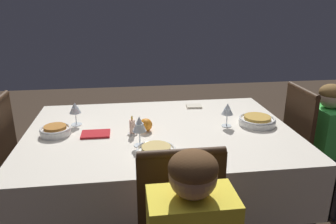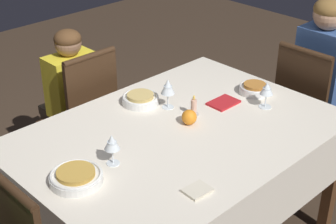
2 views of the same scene
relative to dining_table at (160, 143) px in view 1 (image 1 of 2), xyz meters
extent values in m
cube|color=silver|center=(0.00, 0.00, 0.07)|extent=(1.59, 1.13, 0.04)
cube|color=silver|center=(0.00, 0.56, -0.09)|extent=(1.59, 0.01, 0.29)
cube|color=silver|center=(0.00, -0.56, -0.09)|extent=(1.59, 0.01, 0.29)
cube|color=silver|center=(0.79, 0.00, -0.09)|extent=(0.01, 1.13, 0.29)
cube|color=silver|center=(-0.79, 0.00, -0.09)|extent=(0.01, 1.13, 0.29)
cube|color=#4C2D19|center=(0.73, -0.49, -0.32)|extent=(0.06, 0.06, 0.74)
cube|color=#4C2D19|center=(-0.73, -0.49, -0.32)|extent=(0.06, 0.06, 0.74)
cube|color=#382314|center=(0.94, -0.10, 0.03)|extent=(0.03, 0.36, 0.50)
cylinder|color=#382314|center=(0.95, -0.27, -0.47)|extent=(0.03, 0.03, 0.42)
cube|color=#382314|center=(-0.01, 0.71, 0.03)|extent=(0.36, 0.03, 0.50)
cylinder|color=#382314|center=(-0.01, 0.71, 0.28)|extent=(0.35, 0.04, 0.04)
cube|color=#382314|center=(-1.12, -0.08, -0.24)|extent=(0.39, 0.39, 0.04)
cube|color=#382314|center=(-0.94, -0.08, 0.03)|extent=(0.03, 0.36, 0.50)
cylinder|color=#382314|center=(-0.94, -0.08, 0.28)|extent=(0.04, 0.35, 0.04)
cylinder|color=#382314|center=(-1.29, -0.25, -0.47)|extent=(0.03, 0.03, 0.42)
cylinder|color=#382314|center=(-0.95, 0.09, -0.47)|extent=(0.03, 0.03, 0.42)
cylinder|color=#382314|center=(-0.95, -0.25, -0.47)|extent=(0.03, 0.03, 0.42)
sphere|color=#9E7051|center=(-0.01, 0.92, 0.30)|extent=(0.16, 0.16, 0.16)
ellipsoid|color=brown|center=(-0.01, 0.92, 0.33)|extent=(0.16, 0.16, 0.11)
cube|color=#282833|center=(-1.23, -0.08, -0.19)|extent=(0.31, 0.24, 0.06)
cube|color=green|center=(-1.15, -0.08, -0.01)|extent=(0.18, 0.30, 0.31)
sphere|color=beige|center=(-1.15, -0.08, 0.23)|extent=(0.16, 0.16, 0.16)
ellipsoid|color=brown|center=(-1.15, -0.08, 0.25)|extent=(0.16, 0.16, 0.11)
cylinder|color=white|center=(0.61, 0.00, 0.11)|extent=(0.18, 0.18, 0.04)
torus|color=white|center=(0.61, 0.00, 0.13)|extent=(0.17, 0.17, 0.01)
cylinder|color=#B2702D|center=(0.61, 0.00, 0.13)|extent=(0.13, 0.13, 0.02)
cylinder|color=white|center=(0.51, -0.15, 0.09)|extent=(0.07, 0.07, 0.00)
cylinder|color=white|center=(0.51, -0.15, 0.13)|extent=(0.01, 0.01, 0.08)
cone|color=white|center=(0.51, -0.15, 0.20)|extent=(0.07, 0.07, 0.07)
cylinder|color=white|center=(0.51, -0.15, 0.19)|extent=(0.04, 0.04, 0.03)
cylinder|color=white|center=(0.06, 0.35, 0.11)|extent=(0.20, 0.20, 0.04)
torus|color=white|center=(0.06, 0.35, 0.13)|extent=(0.20, 0.20, 0.01)
cylinder|color=tan|center=(0.06, 0.35, 0.13)|extent=(0.15, 0.15, 0.02)
cylinder|color=white|center=(0.13, 0.21, 0.09)|extent=(0.06, 0.06, 0.00)
cylinder|color=white|center=(0.13, 0.21, 0.13)|extent=(0.01, 0.01, 0.08)
cone|color=white|center=(0.13, 0.21, 0.21)|extent=(0.07, 0.07, 0.08)
cylinder|color=white|center=(0.13, 0.21, 0.20)|extent=(0.04, 0.04, 0.04)
cylinder|color=white|center=(-0.61, 0.00, 0.11)|extent=(0.23, 0.23, 0.04)
torus|color=white|center=(-0.61, 0.00, 0.13)|extent=(0.22, 0.22, 0.01)
cylinder|color=gold|center=(-0.61, 0.00, 0.13)|extent=(0.16, 0.16, 0.02)
cylinder|color=white|center=(-0.42, 0.00, 0.09)|extent=(0.06, 0.06, 0.00)
cylinder|color=white|center=(-0.42, 0.00, 0.13)|extent=(0.01, 0.01, 0.07)
cone|color=white|center=(-0.42, 0.00, 0.20)|extent=(0.07, 0.07, 0.07)
cylinder|color=white|center=(-0.42, 0.00, 0.19)|extent=(0.04, 0.04, 0.03)
cylinder|color=beige|center=(0.17, 0.06, 0.09)|extent=(0.06, 0.06, 0.01)
cylinder|color=beige|center=(0.17, 0.06, 0.14)|extent=(0.03, 0.03, 0.08)
ellipsoid|color=#F9C64C|center=(0.17, 0.06, 0.19)|extent=(0.01, 0.01, 0.03)
sphere|color=orange|center=(0.09, 0.01, 0.13)|extent=(0.08, 0.08, 0.08)
cube|color=red|center=(0.38, 0.03, 0.09)|extent=(0.17, 0.12, 0.01)
cube|color=beige|center=(-0.29, -0.40, 0.09)|extent=(0.12, 0.09, 0.01)
camera|label=1|loc=(0.20, 1.83, 0.84)|focal=35.00mm
camera|label=2|loc=(-1.57, -1.54, 1.39)|focal=55.00mm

